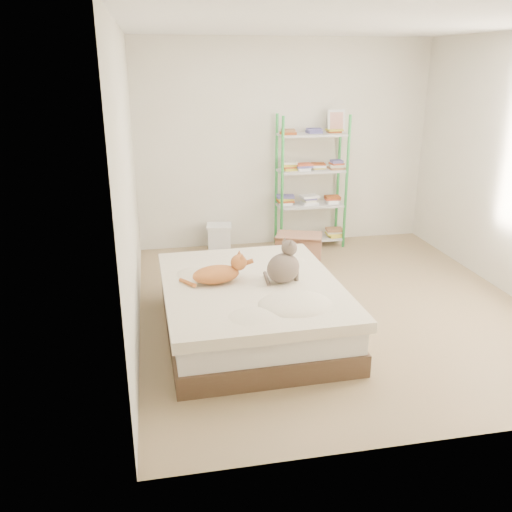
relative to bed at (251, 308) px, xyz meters
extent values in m
cube|color=#9A805B|center=(0.91, 0.41, -0.24)|extent=(3.80, 4.20, 0.01)
cube|color=white|center=(0.91, 0.41, 2.36)|extent=(3.80, 4.20, 0.01)
cube|color=white|center=(0.91, 2.51, 1.06)|extent=(3.80, 0.01, 2.60)
cube|color=white|center=(0.91, -1.69, 1.06)|extent=(3.80, 0.01, 2.60)
cube|color=white|center=(-0.99, 0.41, 1.06)|extent=(0.01, 4.20, 2.60)
cube|color=#4A3123|center=(0.00, 0.00, -0.15)|extent=(1.53, 1.89, 0.19)
cube|color=silver|center=(0.00, 0.00, 0.05)|extent=(1.48, 1.83, 0.20)
cube|color=#F7E9B9|center=(0.00, 0.00, 0.19)|extent=(1.56, 1.93, 0.09)
cylinder|color=green|center=(0.79, 2.13, 0.61)|extent=(0.04, 0.04, 1.70)
cylinder|color=green|center=(0.79, 2.45, 0.61)|extent=(0.04, 0.04, 1.70)
cylinder|color=green|center=(1.63, 2.13, 0.61)|extent=(0.04, 0.04, 1.70)
cylinder|color=green|center=(1.63, 2.45, 0.61)|extent=(0.04, 0.04, 1.70)
cube|color=silver|center=(1.21, 2.29, -0.14)|extent=(0.86, 0.34, 0.02)
cube|color=silver|center=(1.21, 2.29, 0.31)|extent=(0.86, 0.34, 0.02)
cube|color=silver|center=(1.21, 2.29, 0.76)|extent=(0.86, 0.34, 0.02)
cube|color=silver|center=(1.21, 2.29, 1.21)|extent=(0.86, 0.34, 0.02)
cube|color=#BE4C2C|center=(0.91, 2.29, -0.08)|extent=(0.20, 0.16, 0.09)
cube|color=#BE4C2C|center=(1.51, 2.29, -0.08)|extent=(0.20, 0.16, 0.09)
cube|color=#BE4C2C|center=(0.91, 2.29, 0.37)|extent=(0.20, 0.16, 0.09)
cube|color=#BE4C2C|center=(1.21, 2.29, 0.37)|extent=(0.20, 0.16, 0.09)
cube|color=#BE4C2C|center=(1.51, 2.29, 0.37)|extent=(0.20, 0.16, 0.09)
cube|color=#BE4C2C|center=(0.91, 2.29, 0.82)|extent=(0.20, 0.16, 0.09)
cube|color=#BE4C2C|center=(1.11, 2.29, 0.82)|extent=(0.20, 0.16, 0.09)
cube|color=#BE4C2C|center=(1.31, 2.29, 0.82)|extent=(0.20, 0.16, 0.09)
cube|color=#BE4C2C|center=(1.51, 2.29, 0.82)|extent=(0.20, 0.16, 0.09)
cube|color=#BE4C2C|center=(0.91, 2.29, 1.27)|extent=(0.20, 0.16, 0.09)
cube|color=#BE4C2C|center=(1.21, 2.29, 1.27)|extent=(0.20, 0.16, 0.09)
cube|color=#BE4C2C|center=(1.51, 2.29, 1.27)|extent=(0.20, 0.16, 0.09)
cube|color=white|center=(1.52, 2.34, 1.36)|extent=(0.22, 0.06, 0.28)
cube|color=#D64728|center=(1.52, 2.33, 1.36)|extent=(0.17, 0.04, 0.22)
cube|color=#B67A57|center=(0.87, 1.58, -0.06)|extent=(0.64, 0.58, 0.37)
cube|color=#4D1D83|center=(0.94, 1.37, -0.06)|extent=(0.30, 0.12, 0.08)
cube|color=#B67A57|center=(0.87, 1.38, 0.13)|extent=(0.56, 0.33, 0.12)
cube|color=white|center=(0.01, 2.26, -0.08)|extent=(0.32, 0.28, 0.33)
cube|color=white|center=(0.01, 2.26, 0.10)|extent=(0.35, 0.32, 0.03)
camera|label=1|loc=(-0.80, -4.30, 2.06)|focal=38.00mm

